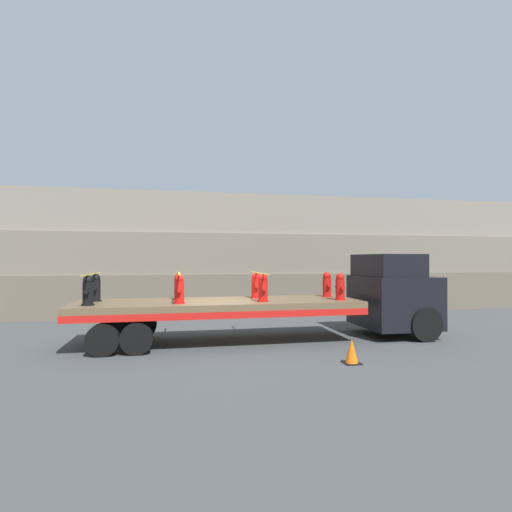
{
  "coord_description": "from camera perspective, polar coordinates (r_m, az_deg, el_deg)",
  "views": [
    {
      "loc": [
        -1.41,
        -12.48,
        2.61
      ],
      "look_at": [
        1.16,
        0.0,
        2.7
      ],
      "focal_mm": 28.0,
      "sensor_mm": 36.0,
      "label": 1
    }
  ],
  "objects": [
    {
      "name": "cargo_strap_rear",
      "position": [
        12.71,
        -22.38,
        -2.42
      ],
      "size": [
        0.05,
        2.75,
        0.01
      ],
      "color": "yellow",
      "rests_on": "fire_hydrant_black_near_0"
    },
    {
      "name": "fire_hydrant_red_near_2",
      "position": [
        12.25,
        1.0,
        -4.61
      ],
      "size": [
        0.36,
        0.52,
        0.85
      ],
      "color": "red",
      "rests_on": "flatbed_trailer"
    },
    {
      "name": "flatbed_trailer",
      "position": [
        12.61,
        -7.36,
        -7.44
      ],
      "size": [
        8.76,
        2.65,
        1.3
      ],
      "color": "brown",
      "rests_on": "ground_plane"
    },
    {
      "name": "fire_hydrant_red_near_1",
      "position": [
        11.95,
        -10.91,
        -4.7
      ],
      "size": [
        0.36,
        0.52,
        0.85
      ],
      "color": "red",
      "rests_on": "flatbed_trailer"
    },
    {
      "name": "fire_hydrant_red_far_1",
      "position": [
        13.07,
        -10.97,
        -4.34
      ],
      "size": [
        0.36,
        0.52,
        0.85
      ],
      "color": "red",
      "rests_on": "flatbed_trailer"
    },
    {
      "name": "rock_cliff",
      "position": [
        19.86,
        -7.54,
        0.29
      ],
      "size": [
        60.0,
        3.3,
        5.71
      ],
      "color": "#665B4C",
      "rests_on": "ground_plane"
    },
    {
      "name": "fire_hydrant_black_far_0",
      "position": [
        13.28,
        -21.93,
        -4.25
      ],
      "size": [
        0.36,
        0.52,
        0.85
      ],
      "color": "black",
      "rests_on": "flatbed_trailer"
    },
    {
      "name": "truck_cab",
      "position": [
        14.58,
        19.18,
        -5.16
      ],
      "size": [
        2.28,
        2.72,
        2.77
      ],
      "color": "black",
      "rests_on": "ground_plane"
    },
    {
      "name": "cargo_strap_front",
      "position": [
        12.77,
        0.45,
        -2.44
      ],
      "size": [
        0.05,
        2.75,
        0.01
      ],
      "color": "yellow",
      "rests_on": "fire_hydrant_red_near_2"
    },
    {
      "name": "cargo_strap_middle",
      "position": [
        12.49,
        -10.94,
        -2.48
      ],
      "size": [
        0.05,
        2.75,
        0.01
      ],
      "color": "yellow",
      "rests_on": "fire_hydrant_red_near_1"
    },
    {
      "name": "fire_hydrant_red_far_3",
      "position": [
        14.06,
        10.09,
        -4.06
      ],
      "size": [
        0.36,
        0.52,
        0.85
      ],
      "color": "red",
      "rests_on": "flatbed_trailer"
    },
    {
      "name": "fire_hydrant_red_near_3",
      "position": [
        13.03,
        11.91,
        -4.35
      ],
      "size": [
        0.36,
        0.52,
        0.85
      ],
      "color": "red",
      "rests_on": "flatbed_trailer"
    },
    {
      "name": "traffic_cone",
      "position": [
        10.5,
        13.51,
        -13.12
      ],
      "size": [
        0.42,
        0.42,
        0.61
      ],
      "color": "black",
      "rests_on": "ground_plane"
    },
    {
      "name": "ground_plane",
      "position": [
        12.83,
        -5.18,
        -12.16
      ],
      "size": [
        120.0,
        120.0,
        0.0
      ],
      "primitive_type": "plane",
      "color": "#3F4244"
    },
    {
      "name": "fire_hydrant_red_far_2",
      "position": [
        13.34,
        -0.05,
        -4.27
      ],
      "size": [
        0.36,
        0.52,
        0.85
      ],
      "color": "red",
      "rests_on": "flatbed_trailer"
    },
    {
      "name": "fire_hydrant_black_near_0",
      "position": [
        12.19,
        -22.88,
        -4.6
      ],
      "size": [
        0.36,
        0.52,
        0.85
      ],
      "color": "black",
      "rests_on": "flatbed_trailer"
    }
  ]
}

